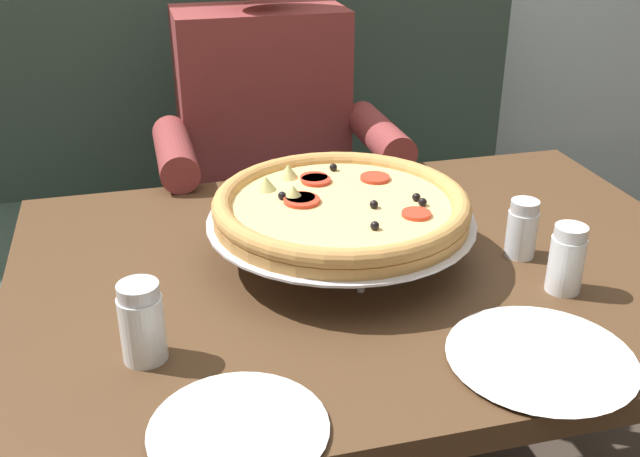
{
  "coord_description": "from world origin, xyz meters",
  "views": [
    {
      "loc": [
        -0.35,
        -1.03,
        1.31
      ],
      "look_at": [
        -0.06,
        0.1,
        0.75
      ],
      "focal_mm": 41.96,
      "sensor_mm": 36.0,
      "label": 1
    }
  ],
  "objects_px": {
    "diner_main": "(271,150)",
    "pizza": "(341,208)",
    "shaker_parmesan": "(522,233)",
    "booth_bench": "(273,220)",
    "shaker_pepper_flakes": "(143,327)",
    "shaker_oregano": "(566,263)",
    "dining_table": "(370,311)",
    "patio_chair": "(508,56)",
    "plate_near_right": "(238,425)",
    "plate_near_left": "(541,353)"
  },
  "relations": [
    {
      "from": "pizza",
      "to": "plate_near_right",
      "type": "height_order",
      "value": "pizza"
    },
    {
      "from": "shaker_pepper_flakes",
      "to": "plate_near_left",
      "type": "xyz_separation_m",
      "value": [
        0.51,
        -0.14,
        -0.04
      ]
    },
    {
      "from": "shaker_oregano",
      "to": "plate_near_right",
      "type": "xyz_separation_m",
      "value": [
        -0.53,
        -0.19,
        -0.04
      ]
    },
    {
      "from": "dining_table",
      "to": "pizza",
      "type": "bearing_deg",
      "value": 143.59
    },
    {
      "from": "pizza",
      "to": "plate_near_right",
      "type": "xyz_separation_m",
      "value": [
        -0.23,
        -0.38,
        -0.08
      ]
    },
    {
      "from": "shaker_pepper_flakes",
      "to": "shaker_oregano",
      "type": "distance_m",
      "value": 0.63
    },
    {
      "from": "dining_table",
      "to": "shaker_pepper_flakes",
      "type": "height_order",
      "value": "shaker_pepper_flakes"
    },
    {
      "from": "shaker_parmesan",
      "to": "patio_chair",
      "type": "height_order",
      "value": "patio_chair"
    },
    {
      "from": "shaker_pepper_flakes",
      "to": "dining_table",
      "type": "bearing_deg",
      "value": 25.19
    },
    {
      "from": "shaker_oregano",
      "to": "shaker_parmesan",
      "type": "bearing_deg",
      "value": 94.4
    },
    {
      "from": "diner_main",
      "to": "plate_near_left",
      "type": "bearing_deg",
      "value": -79.0
    },
    {
      "from": "shaker_oregano",
      "to": "plate_near_left",
      "type": "relative_size",
      "value": 0.43
    },
    {
      "from": "shaker_oregano",
      "to": "plate_near_left",
      "type": "xyz_separation_m",
      "value": [
        -0.12,
        -0.16,
        -0.04
      ]
    },
    {
      "from": "shaker_oregano",
      "to": "patio_chair",
      "type": "xyz_separation_m",
      "value": [
        1.1,
        2.26,
        -0.25
      ]
    },
    {
      "from": "diner_main",
      "to": "patio_chair",
      "type": "xyz_separation_m",
      "value": [
        1.4,
        1.48,
        -0.19
      ]
    },
    {
      "from": "pizza",
      "to": "shaker_parmesan",
      "type": "distance_m",
      "value": 0.31
    },
    {
      "from": "pizza",
      "to": "shaker_parmesan",
      "type": "bearing_deg",
      "value": -13.15
    },
    {
      "from": "shaker_pepper_flakes",
      "to": "shaker_oregano",
      "type": "xyz_separation_m",
      "value": [
        0.63,
        0.02,
        -0.0
      ]
    },
    {
      "from": "booth_bench",
      "to": "pizza",
      "type": "distance_m",
      "value": 0.95
    },
    {
      "from": "pizza",
      "to": "plate_near_left",
      "type": "xyz_separation_m",
      "value": [
        0.18,
        -0.35,
        -0.08
      ]
    },
    {
      "from": "pizza",
      "to": "plate_near_left",
      "type": "height_order",
      "value": "pizza"
    },
    {
      "from": "booth_bench",
      "to": "shaker_pepper_flakes",
      "type": "bearing_deg",
      "value": -109.4
    },
    {
      "from": "booth_bench",
      "to": "patio_chair",
      "type": "xyz_separation_m",
      "value": [
        1.35,
        1.22,
        0.13
      ]
    },
    {
      "from": "dining_table",
      "to": "shaker_parmesan",
      "type": "height_order",
      "value": "shaker_parmesan"
    },
    {
      "from": "diner_main",
      "to": "shaker_pepper_flakes",
      "type": "bearing_deg",
      "value": -112.28
    },
    {
      "from": "shaker_parmesan",
      "to": "patio_chair",
      "type": "distance_m",
      "value": 2.42
    },
    {
      "from": "plate_near_left",
      "to": "shaker_pepper_flakes",
      "type": "bearing_deg",
      "value": 164.93
    },
    {
      "from": "diner_main",
      "to": "shaker_pepper_flakes",
      "type": "height_order",
      "value": "diner_main"
    },
    {
      "from": "booth_bench",
      "to": "shaker_parmesan",
      "type": "relative_size",
      "value": 15.57
    },
    {
      "from": "diner_main",
      "to": "pizza",
      "type": "height_order",
      "value": "diner_main"
    },
    {
      "from": "diner_main",
      "to": "shaker_parmesan",
      "type": "distance_m",
      "value": 0.72
    },
    {
      "from": "booth_bench",
      "to": "shaker_oregano",
      "type": "xyz_separation_m",
      "value": [
        0.26,
        -1.04,
        0.37
      ]
    },
    {
      "from": "shaker_pepper_flakes",
      "to": "shaker_parmesan",
      "type": "bearing_deg",
      "value": 12.73
    },
    {
      "from": "diner_main",
      "to": "pizza",
      "type": "distance_m",
      "value": 0.6
    },
    {
      "from": "shaker_oregano",
      "to": "dining_table",
      "type": "bearing_deg",
      "value": 148.82
    },
    {
      "from": "shaker_pepper_flakes",
      "to": "patio_chair",
      "type": "height_order",
      "value": "patio_chair"
    },
    {
      "from": "pizza",
      "to": "shaker_parmesan",
      "type": "xyz_separation_m",
      "value": [
        0.29,
        -0.07,
        -0.05
      ]
    },
    {
      "from": "booth_bench",
      "to": "plate_near_left",
      "type": "xyz_separation_m",
      "value": [
        0.13,
        -1.2,
        0.34
      ]
    },
    {
      "from": "shaker_parmesan",
      "to": "shaker_pepper_flakes",
      "type": "bearing_deg",
      "value": -167.27
    },
    {
      "from": "booth_bench",
      "to": "pizza",
      "type": "height_order",
      "value": "booth_bench"
    },
    {
      "from": "shaker_parmesan",
      "to": "shaker_oregano",
      "type": "bearing_deg",
      "value": -85.6
    },
    {
      "from": "pizza",
      "to": "plate_near_right",
      "type": "relative_size",
      "value": 2.07
    },
    {
      "from": "plate_near_left",
      "to": "patio_chair",
      "type": "height_order",
      "value": "patio_chair"
    },
    {
      "from": "patio_chair",
      "to": "dining_table",
      "type": "bearing_deg",
      "value": -122.78
    },
    {
      "from": "patio_chair",
      "to": "booth_bench",
      "type": "bearing_deg",
      "value": -138.05
    },
    {
      "from": "booth_bench",
      "to": "plate_near_right",
      "type": "bearing_deg",
      "value": -102.62
    },
    {
      "from": "patio_chair",
      "to": "diner_main",
      "type": "bearing_deg",
      "value": -133.39
    },
    {
      "from": "booth_bench",
      "to": "diner_main",
      "type": "height_order",
      "value": "diner_main"
    },
    {
      "from": "shaker_parmesan",
      "to": "patio_chair",
      "type": "relative_size",
      "value": 0.12
    },
    {
      "from": "booth_bench",
      "to": "pizza",
      "type": "xyz_separation_m",
      "value": [
        -0.05,
        -0.85,
        0.42
      ]
    }
  ]
}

